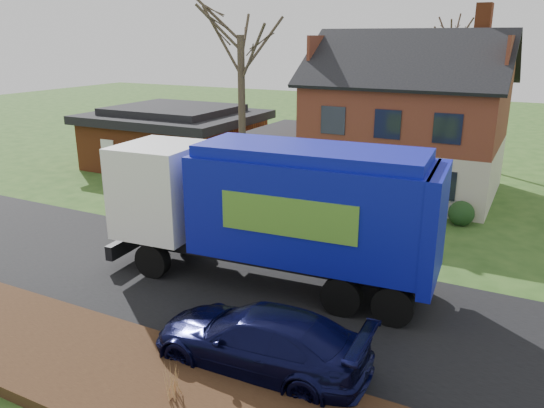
% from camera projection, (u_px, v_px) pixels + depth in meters
% --- Properties ---
extents(ground, '(120.00, 120.00, 0.00)m').
position_uv_depth(ground, '(232.00, 288.00, 17.10)').
color(ground, '#264818').
rests_on(ground, ground).
extents(road, '(80.00, 7.00, 0.02)m').
position_uv_depth(road, '(232.00, 288.00, 17.09)').
color(road, black).
rests_on(road, ground).
extents(mulch_verge, '(80.00, 3.50, 0.30)m').
position_uv_depth(mulch_verge, '(115.00, 372.00, 12.56)').
color(mulch_verge, black).
rests_on(mulch_verge, ground).
extents(main_house, '(12.95, 8.95, 9.26)m').
position_uv_depth(main_house, '(397.00, 113.00, 27.02)').
color(main_house, beige).
rests_on(main_house, ground).
extents(ranch_house, '(9.80, 8.20, 3.70)m').
position_uv_depth(ranch_house, '(175.00, 137.00, 32.81)').
color(ranch_house, brown).
rests_on(ranch_house, ground).
extents(garbage_truck, '(10.99, 3.67, 4.63)m').
position_uv_depth(garbage_truck, '(275.00, 205.00, 16.68)').
color(garbage_truck, black).
rests_on(garbage_truck, ground).
extents(silver_sedan, '(4.92, 1.90, 1.60)m').
position_uv_depth(silver_sedan, '(287.00, 219.00, 21.11)').
color(silver_sedan, '#95989C').
rests_on(silver_sedan, ground).
extents(navy_wagon, '(5.48, 2.36, 1.57)m').
position_uv_depth(navy_wagon, '(259.00, 340.00, 12.73)').
color(navy_wagon, black).
rests_on(navy_wagon, ground).
extents(tree_front_west, '(3.66, 3.66, 10.87)m').
position_uv_depth(tree_front_west, '(240.00, 7.00, 22.50)').
color(tree_front_west, '#423628').
rests_on(tree_front_west, ground).
extents(tree_back, '(3.18, 3.18, 10.06)m').
position_uv_depth(tree_back, '(454.00, 26.00, 32.78)').
color(tree_back, '#3F2F25').
rests_on(tree_back, ground).
extents(grass_clump_mid, '(0.32, 0.26, 0.88)m').
position_uv_depth(grass_clump_mid, '(172.00, 378.00, 11.36)').
color(grass_clump_mid, tan).
rests_on(grass_clump_mid, mulch_verge).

